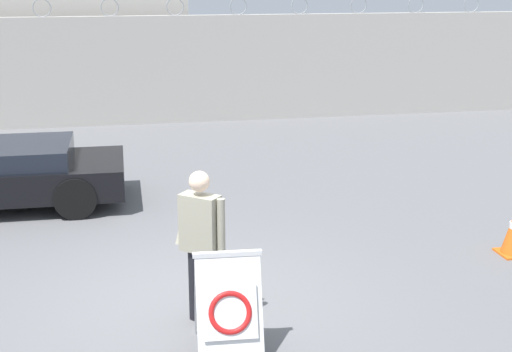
{
  "coord_description": "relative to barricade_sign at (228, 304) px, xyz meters",
  "views": [
    {
      "loc": [
        -0.85,
        -7.95,
        3.91
      ],
      "look_at": [
        0.95,
        1.01,
        1.29
      ],
      "focal_mm": 50.0,
      "sensor_mm": 36.0,
      "label": 1
    }
  ],
  "objects": [
    {
      "name": "building_block",
      "position": [
        -3.45,
        16.25,
        1.57
      ],
      "size": [
        9.05,
        5.94,
        4.27
      ],
      "color": "beige",
      "rests_on": "ground_plane"
    },
    {
      "name": "perimeter_wall",
      "position": [
        -0.21,
        12.37,
        0.86
      ],
      "size": [
        36.0,
        0.3,
        3.29
      ],
      "color": "#ADA8A0",
      "rests_on": "ground_plane"
    },
    {
      "name": "security_guard",
      "position": [
        -0.18,
        0.79,
        0.45
      ],
      "size": [
        0.55,
        0.65,
        1.81
      ],
      "rotation": [
        0.0,
        0.0,
        2.44
      ],
      "color": "black",
      "rests_on": "ground_plane"
    },
    {
      "name": "parked_car_front_coupe",
      "position": [
        -3.02,
        5.67,
        0.02
      ],
      "size": [
        4.24,
        2.04,
        1.1
      ],
      "rotation": [
        0.0,
        0.0,
        3.13
      ],
      "color": "black",
      "rests_on": "ground_plane"
    },
    {
      "name": "barricade_sign",
      "position": [
        0.0,
        0.0,
        0.0
      ],
      "size": [
        0.74,
        0.91,
        1.14
      ],
      "rotation": [
        0.0,
        0.0,
        -0.07
      ],
      "color": "white",
      "rests_on": "ground_plane"
    },
    {
      "name": "ground_plane",
      "position": [
        -0.21,
        1.22,
        -0.56
      ],
      "size": [
        90.0,
        90.0,
        0.0
      ],
      "primitive_type": "plane",
      "color": "slate"
    }
  ]
}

